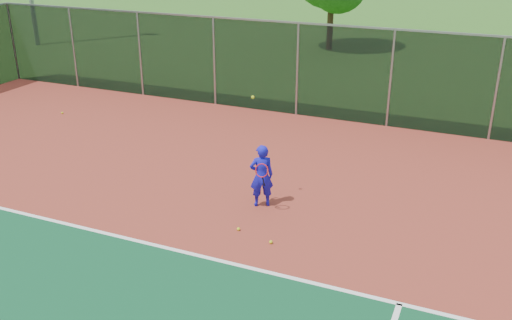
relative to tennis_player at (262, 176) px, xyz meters
The scene contains 6 objects.
court_apron 3.83m from the tennis_player, 66.22° to the right, with size 30.00×20.00×0.02m, color maroon.
fence_back 6.78m from the tennis_player, 76.97° to the left, with size 30.00×0.06×3.03m.
tennis_player is the anchor object (origin of this frame).
practice_ball_0 1.82m from the tennis_player, 60.97° to the right, with size 0.07×0.07×0.07m, color #C8CD17.
practice_ball_3 9.39m from the tennis_player, 157.86° to the left, with size 0.07×0.07×0.07m, color #C8CD17.
practice_ball_4 1.43m from the tennis_player, 89.64° to the right, with size 0.07×0.07×0.07m, color #C8CD17.
Camera 1 is at (2.88, -5.16, 5.90)m, focal length 40.00 mm.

